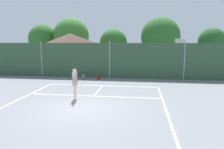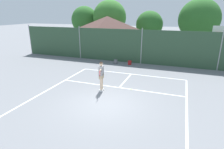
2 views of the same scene
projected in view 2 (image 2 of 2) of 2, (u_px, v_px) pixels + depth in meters
name	position (u px, v px, depth m)	size (l,w,h in m)	color
ground_plane	(105.00, 104.00, 10.07)	(120.00, 120.00, 0.00)	slate
court_markings	(109.00, 99.00, 10.65)	(8.30, 11.10, 0.01)	white
chainlink_fence	(141.00, 47.00, 17.59)	(26.09, 0.09, 3.31)	#2D4C33
basketball_hoop	(216.00, 40.00, 16.63)	(0.90, 0.67, 3.55)	yellow
clubhouse_building	(107.00, 33.00, 23.47)	(5.90, 4.92, 4.21)	beige
treeline_backdrop	(148.00, 20.00, 24.45)	(24.82, 4.27, 6.28)	brown
tennis_player	(101.00, 74.00, 11.44)	(0.43, 1.40, 1.85)	silver
tennis_ball	(131.00, 89.00, 11.94)	(0.07, 0.07, 0.07)	#CCE033
backpack_grey	(116.00, 62.00, 17.99)	(0.29, 0.26, 0.46)	slate
backpack_red	(130.00, 63.00, 17.53)	(0.31, 0.28, 0.46)	maroon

